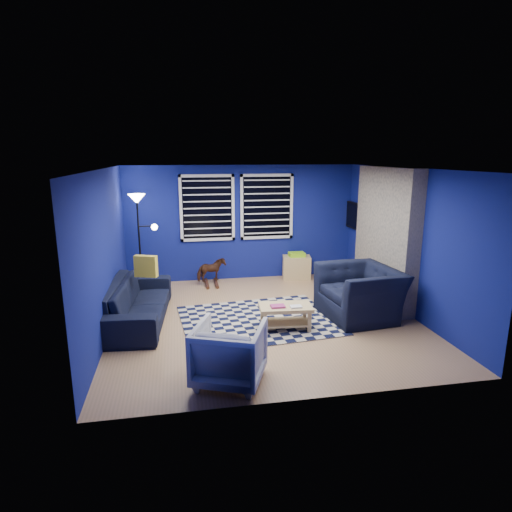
{
  "coord_description": "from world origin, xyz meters",
  "views": [
    {
      "loc": [
        -1.38,
        -6.68,
        2.72
      ],
      "look_at": [
        -0.09,
        0.3,
        1.03
      ],
      "focal_mm": 30.0,
      "sensor_mm": 36.0,
      "label": 1
    }
  ],
  "objects_px": {
    "sofa": "(137,302)",
    "cabinet": "(296,267)",
    "armchair_bent": "(229,353)",
    "rocking_horse": "(211,270)",
    "coffee_table": "(285,312)",
    "floor_lamp": "(139,212)",
    "tv": "(357,217)",
    "armchair_big": "(360,293)"
  },
  "relations": [
    {
      "from": "tv",
      "to": "coffee_table",
      "type": "height_order",
      "value": "tv"
    },
    {
      "from": "sofa",
      "to": "armchair_bent",
      "type": "distance_m",
      "value": 2.56
    },
    {
      "from": "armchair_bent",
      "to": "rocking_horse",
      "type": "xyz_separation_m",
      "value": [
        0.1,
        4.03,
        -0.05
      ]
    },
    {
      "from": "sofa",
      "to": "armchair_bent",
      "type": "relative_size",
      "value": 2.8
    },
    {
      "from": "sofa",
      "to": "armchair_bent",
      "type": "height_order",
      "value": "armchair_bent"
    },
    {
      "from": "armchair_bent",
      "to": "floor_lamp",
      "type": "bearing_deg",
      "value": -49.52
    },
    {
      "from": "armchair_big",
      "to": "coffee_table",
      "type": "bearing_deg",
      "value": -83.83
    },
    {
      "from": "cabinet",
      "to": "sofa",
      "type": "bearing_deg",
      "value": -138.6
    },
    {
      "from": "coffee_table",
      "to": "cabinet",
      "type": "xyz_separation_m",
      "value": [
        0.96,
        2.75,
        -0.02
      ]
    },
    {
      "from": "armchair_bent",
      "to": "tv",
      "type": "bearing_deg",
      "value": -107.72
    },
    {
      "from": "sofa",
      "to": "rocking_horse",
      "type": "distance_m",
      "value": 2.27
    },
    {
      "from": "armchair_bent",
      "to": "rocking_horse",
      "type": "relative_size",
      "value": 1.37
    },
    {
      "from": "armchair_bent",
      "to": "rocking_horse",
      "type": "distance_m",
      "value": 4.03
    },
    {
      "from": "armchair_bent",
      "to": "cabinet",
      "type": "relative_size",
      "value": 1.23
    },
    {
      "from": "sofa",
      "to": "rocking_horse",
      "type": "relative_size",
      "value": 3.84
    },
    {
      "from": "armchair_bent",
      "to": "cabinet",
      "type": "xyz_separation_m",
      "value": [
        2.02,
        4.19,
        -0.11
      ]
    },
    {
      "from": "tv",
      "to": "sofa",
      "type": "xyz_separation_m",
      "value": [
        -4.55,
        -1.72,
        -1.06
      ]
    },
    {
      "from": "sofa",
      "to": "armchair_big",
      "type": "xyz_separation_m",
      "value": [
        3.71,
        -0.47,
        0.09
      ]
    },
    {
      "from": "sofa",
      "to": "floor_lamp",
      "type": "xyz_separation_m",
      "value": [
        -0.03,
        1.66,
        1.27
      ]
    },
    {
      "from": "tv",
      "to": "rocking_horse",
      "type": "distance_m",
      "value": 3.35
    },
    {
      "from": "tv",
      "to": "armchair_big",
      "type": "bearing_deg",
      "value": -110.78
    },
    {
      "from": "rocking_horse",
      "to": "coffee_table",
      "type": "height_order",
      "value": "rocking_horse"
    },
    {
      "from": "rocking_horse",
      "to": "cabinet",
      "type": "bearing_deg",
      "value": -105.65
    },
    {
      "from": "cabinet",
      "to": "armchair_bent",
      "type": "bearing_deg",
      "value": -105.3
    },
    {
      "from": "floor_lamp",
      "to": "tv",
      "type": "bearing_deg",
      "value": 0.78
    },
    {
      "from": "tv",
      "to": "floor_lamp",
      "type": "xyz_separation_m",
      "value": [
        -4.57,
        -0.06,
        0.21
      ]
    },
    {
      "from": "cabinet",
      "to": "armchair_big",
      "type": "bearing_deg",
      "value": -69.71
    },
    {
      "from": "armchair_big",
      "to": "armchair_bent",
      "type": "height_order",
      "value": "armchair_big"
    },
    {
      "from": "coffee_table",
      "to": "cabinet",
      "type": "height_order",
      "value": "cabinet"
    },
    {
      "from": "rocking_horse",
      "to": "cabinet",
      "type": "relative_size",
      "value": 0.9
    },
    {
      "from": "tv",
      "to": "armchair_bent",
      "type": "height_order",
      "value": "tv"
    },
    {
      "from": "armchair_bent",
      "to": "rocking_horse",
      "type": "bearing_deg",
      "value": -69.46
    },
    {
      "from": "sofa",
      "to": "rocking_horse",
      "type": "bearing_deg",
      "value": -32.69
    },
    {
      "from": "tv",
      "to": "floor_lamp",
      "type": "height_order",
      "value": "floor_lamp"
    },
    {
      "from": "armchair_bent",
      "to": "floor_lamp",
      "type": "relative_size",
      "value": 0.42
    },
    {
      "from": "armchair_big",
      "to": "coffee_table",
      "type": "height_order",
      "value": "armchair_big"
    },
    {
      "from": "armchair_bent",
      "to": "cabinet",
      "type": "distance_m",
      "value": 4.66
    },
    {
      "from": "sofa",
      "to": "tv",
      "type": "bearing_deg",
      "value": -64.7
    },
    {
      "from": "coffee_table",
      "to": "floor_lamp",
      "type": "xyz_separation_m",
      "value": [
        -2.36,
        2.44,
        1.32
      ]
    },
    {
      "from": "sofa",
      "to": "cabinet",
      "type": "relative_size",
      "value": 3.44
    },
    {
      "from": "sofa",
      "to": "floor_lamp",
      "type": "relative_size",
      "value": 1.17
    },
    {
      "from": "tv",
      "to": "coffee_table",
      "type": "relative_size",
      "value": 1.16
    }
  ]
}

